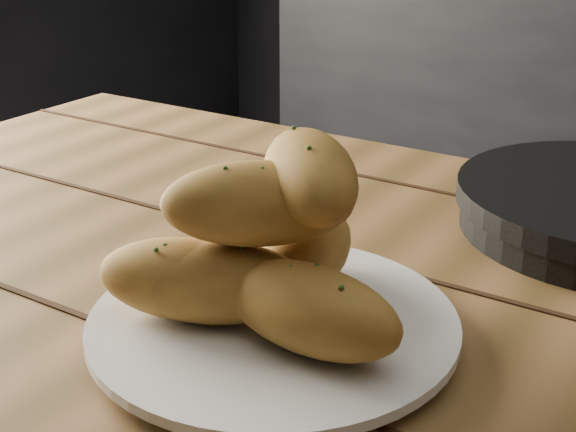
# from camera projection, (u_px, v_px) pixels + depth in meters

# --- Properties ---
(plate) EXTENTS (0.27, 0.27, 0.02)m
(plate) POSITION_uv_depth(u_px,v_px,m) (273.00, 326.00, 0.59)
(plate) COLOR white
(plate) RESTS_ON table
(bread_rolls) EXTENTS (0.24, 0.20, 0.13)m
(bread_rolls) POSITION_uv_depth(u_px,v_px,m) (263.00, 252.00, 0.56)
(bread_rolls) COLOR #AF7B30
(bread_rolls) RESTS_ON plate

